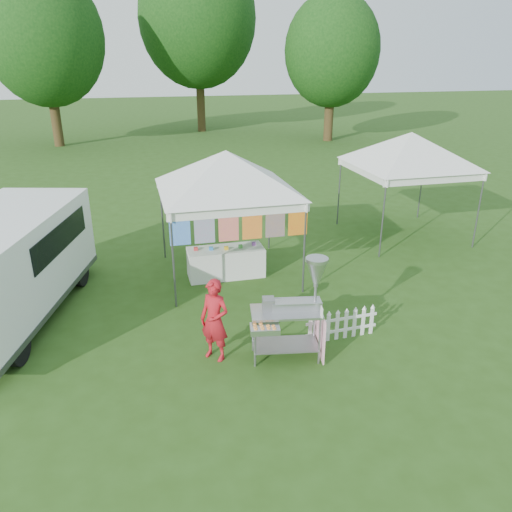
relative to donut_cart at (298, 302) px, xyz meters
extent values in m
plane|color=#2A4C15|center=(-0.45, 0.35, -1.09)|extent=(120.00, 120.00, 0.00)
cylinder|color=#59595E|center=(-1.87, 2.43, -0.04)|extent=(0.04, 0.04, 2.10)
cylinder|color=#59595E|center=(0.97, 2.43, -0.04)|extent=(0.04, 0.04, 2.10)
cylinder|color=#59595E|center=(-1.87, 5.27, -0.04)|extent=(0.04, 0.04, 2.10)
cylinder|color=#59595E|center=(0.97, 5.27, -0.04)|extent=(0.04, 0.04, 2.10)
cube|color=white|center=(-0.45, 2.43, 0.91)|extent=(3.00, 0.03, 0.22)
cube|color=white|center=(-0.45, 5.27, 0.91)|extent=(3.00, 0.03, 0.22)
pyramid|color=white|center=(-0.45, 3.85, 1.91)|extent=(4.24, 4.24, 0.90)
cylinder|color=#59595E|center=(-0.45, 2.43, 0.99)|extent=(3.00, 0.03, 0.03)
cube|color=#192DCF|center=(-1.70, 2.43, 0.64)|extent=(0.42, 0.01, 0.70)
cube|color=#37D1BE|center=(-1.20, 2.43, 0.64)|extent=(0.42, 0.01, 0.70)
cube|color=#DA1B90|center=(-0.70, 2.43, 0.64)|extent=(0.42, 0.01, 0.70)
cube|color=red|center=(-0.20, 2.43, 0.64)|extent=(0.42, 0.01, 0.70)
cube|color=orange|center=(0.30, 2.43, 0.64)|extent=(0.42, 0.01, 0.70)
cube|color=red|center=(0.80, 2.43, 0.64)|extent=(0.42, 0.01, 0.70)
cylinder|color=#59595E|center=(3.63, 3.93, -0.04)|extent=(0.04, 0.04, 2.10)
cylinder|color=#59595E|center=(6.47, 3.93, -0.04)|extent=(0.04, 0.04, 2.10)
cylinder|color=#59595E|center=(3.63, 6.77, -0.04)|extent=(0.04, 0.04, 2.10)
cylinder|color=#59595E|center=(6.47, 6.77, -0.04)|extent=(0.04, 0.04, 2.10)
cube|color=white|center=(5.05, 3.93, 0.91)|extent=(3.00, 0.03, 0.22)
cube|color=white|center=(5.05, 6.77, 0.91)|extent=(3.00, 0.03, 0.22)
pyramid|color=white|center=(5.05, 5.35, 1.91)|extent=(4.24, 4.24, 0.90)
cylinder|color=#59595E|center=(5.05, 3.93, 0.99)|extent=(3.00, 0.03, 0.03)
cylinder|color=#382914|center=(-6.45, 24.35, 0.89)|extent=(0.56, 0.56, 3.96)
ellipsoid|color=#265918|center=(-6.45, 24.35, 4.76)|extent=(6.40, 6.40, 7.36)
cylinder|color=#382914|center=(2.55, 28.35, 1.33)|extent=(0.56, 0.56, 4.84)
ellipsoid|color=#265918|center=(2.55, 28.35, 6.06)|extent=(7.60, 7.60, 8.74)
cylinder|color=#382914|center=(9.55, 22.35, 0.67)|extent=(0.56, 0.56, 3.52)
ellipsoid|color=#265918|center=(9.55, 22.35, 4.11)|extent=(5.60, 5.60, 6.44)
cylinder|color=gray|center=(-0.78, -0.11, -0.64)|extent=(0.05, 0.05, 0.90)
cylinder|color=gray|center=(0.31, -0.30, -0.64)|extent=(0.05, 0.05, 0.90)
cylinder|color=gray|center=(-0.69, 0.38, -0.64)|extent=(0.05, 0.05, 0.90)
cylinder|color=gray|center=(0.39, 0.19, -0.64)|extent=(0.05, 0.05, 0.90)
cube|color=gray|center=(-0.19, 0.04, -0.84)|extent=(1.22, 0.76, 0.02)
cube|color=#B7B7BC|center=(-0.19, 0.04, -0.19)|extent=(1.29, 0.80, 0.04)
cube|color=#B7B7BC|center=(-0.01, 0.06, -0.09)|extent=(0.88, 0.39, 0.15)
cube|color=gray|center=(-0.48, 0.14, -0.06)|extent=(0.24, 0.25, 0.22)
cylinder|color=gray|center=(0.31, 0.01, 0.26)|extent=(0.06, 0.06, 0.90)
cone|color=#B7B7BC|center=(0.31, 0.01, 0.51)|extent=(0.42, 0.42, 0.40)
cylinder|color=#B7B7BC|center=(0.31, 0.01, 0.73)|extent=(0.44, 0.44, 0.06)
cube|color=#B7B7BC|center=(-0.65, -0.27, -0.29)|extent=(0.53, 0.38, 0.10)
cube|color=#FFABC5|center=(0.41, -0.06, -0.64)|extent=(0.15, 0.74, 0.81)
cube|color=white|center=(0.30, -0.33, -0.07)|extent=(0.04, 0.14, 0.18)
imported|color=red|center=(-1.39, 0.32, -0.35)|extent=(0.64, 0.63, 1.49)
cube|color=white|center=(-5.16, 2.73, 0.12)|extent=(3.20, 5.30, 1.74)
cube|color=#59595E|center=(-5.16, 2.73, -0.74)|extent=(3.23, 5.36, 0.12)
cube|color=white|center=(-4.61, 4.79, -0.30)|extent=(2.00, 1.16, 0.89)
cube|color=black|center=(-4.04, 3.05, 0.45)|extent=(0.72, 2.64, 0.55)
cube|color=black|center=(-4.52, 5.15, 0.45)|extent=(1.64, 0.46, 0.55)
cylinder|color=black|center=(-4.73, 0.97, -0.75)|extent=(0.38, 0.71, 0.67)
cylinder|color=black|center=(-5.60, 4.49, -0.75)|extent=(0.38, 0.71, 0.67)
cylinder|color=black|center=(-3.91, 4.04, -0.75)|extent=(0.38, 0.71, 0.67)
cube|color=white|center=(0.38, 0.34, -0.81)|extent=(0.07, 0.02, 0.56)
cube|color=white|center=(0.56, 0.34, -0.81)|extent=(0.07, 0.02, 0.56)
cube|color=white|center=(0.74, 0.35, -0.81)|extent=(0.07, 0.02, 0.56)
cube|color=white|center=(0.92, 0.36, -0.81)|extent=(0.07, 0.02, 0.56)
cube|color=white|center=(1.10, 0.37, -0.81)|extent=(0.07, 0.02, 0.56)
cube|color=white|center=(1.28, 0.38, -0.81)|extent=(0.07, 0.02, 0.56)
cube|color=white|center=(1.46, 0.39, -0.81)|extent=(0.07, 0.02, 0.56)
cube|color=white|center=(1.64, 0.40, -0.81)|extent=(0.07, 0.02, 0.56)
cube|color=white|center=(1.01, 0.37, -0.91)|extent=(1.44, 0.09, 0.05)
cube|color=white|center=(1.01, 0.37, -0.67)|extent=(1.44, 0.09, 0.05)
cube|color=white|center=(-0.53, 3.73, -0.74)|extent=(1.80, 0.70, 0.71)
camera|label=1|loc=(-2.54, -7.13, 3.88)|focal=35.00mm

